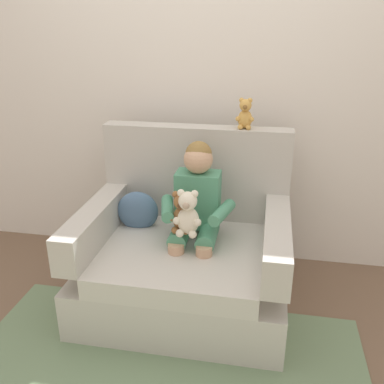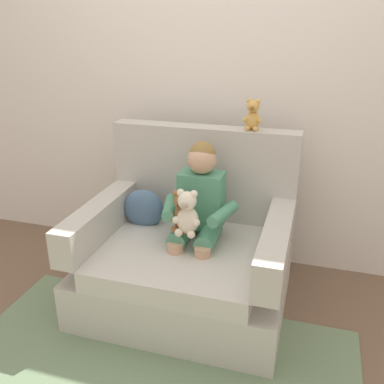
{
  "view_description": "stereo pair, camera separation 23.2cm",
  "coord_description": "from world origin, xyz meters",
  "px_view_note": "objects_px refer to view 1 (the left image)",
  "views": [
    {
      "loc": [
        0.45,
        -2.17,
        1.64
      ],
      "look_at": [
        0.05,
        -0.05,
        0.77
      ],
      "focal_mm": 39.82,
      "sensor_mm": 36.0,
      "label": 1
    },
    {
      "loc": [
        0.67,
        -2.11,
        1.64
      ],
      "look_at": [
        0.05,
        -0.05,
        0.77
      ],
      "focal_mm": 39.82,
      "sensor_mm": 36.0,
      "label": 2
    }
  ],
  "objects_px": {
    "armchair": "(186,255)",
    "seated_child": "(196,206)",
    "plush_brown": "(181,213)",
    "plush_cream": "(188,214)",
    "plush_honey_on_backrest": "(245,115)",
    "throw_pillow": "(138,211)"
  },
  "relations": [
    {
      "from": "seated_child",
      "to": "plush_cream",
      "type": "height_order",
      "value": "seated_child"
    },
    {
      "from": "plush_cream",
      "to": "plush_honey_on_backrest",
      "type": "height_order",
      "value": "plush_honey_on_backrest"
    },
    {
      "from": "plush_brown",
      "to": "plush_honey_on_backrest",
      "type": "bearing_deg",
      "value": 70.95
    },
    {
      "from": "plush_cream",
      "to": "seated_child",
      "type": "bearing_deg",
      "value": 92.95
    },
    {
      "from": "seated_child",
      "to": "plush_brown",
      "type": "height_order",
      "value": "seated_child"
    },
    {
      "from": "seated_child",
      "to": "plush_brown",
      "type": "xyz_separation_m",
      "value": [
        -0.06,
        -0.14,
        0.01
      ]
    },
    {
      "from": "throw_pillow",
      "to": "armchair",
      "type": "bearing_deg",
      "value": -20.47
    },
    {
      "from": "armchair",
      "to": "throw_pillow",
      "type": "height_order",
      "value": "armchair"
    },
    {
      "from": "armchair",
      "to": "plush_brown",
      "type": "distance_m",
      "value": 0.35
    },
    {
      "from": "seated_child",
      "to": "plush_honey_on_backrest",
      "type": "bearing_deg",
      "value": 51.17
    },
    {
      "from": "seated_child",
      "to": "plush_brown",
      "type": "distance_m",
      "value": 0.15
    },
    {
      "from": "plush_brown",
      "to": "armchair",
      "type": "bearing_deg",
      "value": 101.83
    },
    {
      "from": "seated_child",
      "to": "plush_brown",
      "type": "bearing_deg",
      "value": -115.39
    },
    {
      "from": "armchair",
      "to": "plush_honey_on_backrest",
      "type": "relative_size",
      "value": 6.35
    },
    {
      "from": "armchair",
      "to": "seated_child",
      "type": "height_order",
      "value": "armchair"
    },
    {
      "from": "seated_child",
      "to": "plush_honey_on_backrest",
      "type": "distance_m",
      "value": 0.63
    },
    {
      "from": "seated_child",
      "to": "plush_cream",
      "type": "distance_m",
      "value": 0.17
    },
    {
      "from": "plush_cream",
      "to": "plush_brown",
      "type": "xyz_separation_m",
      "value": [
        -0.04,
        0.03,
        -0.01
      ]
    },
    {
      "from": "seated_child",
      "to": "throw_pillow",
      "type": "xyz_separation_m",
      "value": [
        -0.39,
        0.1,
        -0.11
      ]
    },
    {
      "from": "plush_cream",
      "to": "throw_pillow",
      "type": "bearing_deg",
      "value": 152.94
    },
    {
      "from": "plush_honey_on_backrest",
      "to": "plush_cream",
      "type": "bearing_deg",
      "value": -118.38
    },
    {
      "from": "armchair",
      "to": "seated_child",
      "type": "xyz_separation_m",
      "value": [
        0.05,
        0.03,
        0.32
      ]
    }
  ]
}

